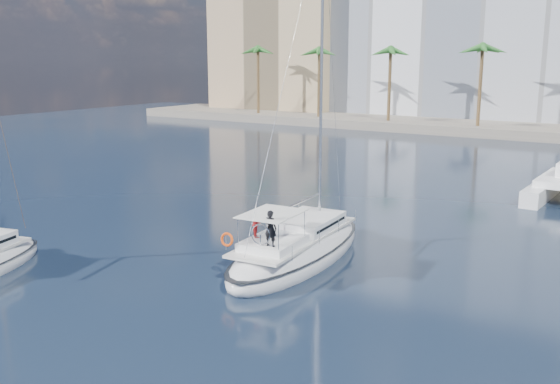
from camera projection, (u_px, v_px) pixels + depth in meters
The scene contains 8 objects.
ground at pixel (244, 268), 28.99m from camera, with size 160.00×160.00×0.00m, color black.
quay at pixel (529, 130), 78.86m from camera, with size 120.00×14.00×1.20m, color gray.
building_modern at pixel (469, 27), 92.27m from camera, with size 42.00×16.00×28.00m, color white.
building_tan_left at pixel (284, 49), 105.60m from camera, with size 22.00×14.00×22.00m, color tan.
palm_left at pixel (286, 53), 91.66m from camera, with size 3.60×3.60×12.30m.
palm_centre at pixel (529, 52), 73.54m from camera, with size 3.60×3.60×12.30m.
main_sloop at pixel (298, 249), 29.97m from camera, with size 4.67×11.96×17.37m.
seagull at pixel (273, 213), 34.59m from camera, with size 1.07×0.46×0.20m.
Camera 1 is at (16.44, -22.23, 9.55)m, focal length 40.00 mm.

